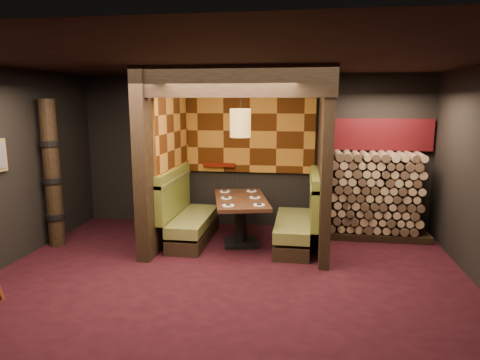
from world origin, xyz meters
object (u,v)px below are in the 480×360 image
booth_bench_left (187,218)px  pendant_lamp (240,123)px  booth_bench_right (299,223)px  firewood_stack (379,195)px  totem_column (52,175)px  dining_table (241,212)px

booth_bench_left → pendant_lamp: size_ratio=1.52×
booth_bench_right → firewood_stack: bearing=27.3°
booth_bench_right → totem_column: 4.10m
dining_table → firewood_stack: (2.32, 0.76, 0.19)m
totem_column → firewood_stack: totem_column is taller
pendant_lamp → firewood_stack: bearing=19.3°
dining_table → totem_column: (-3.02, -0.49, 0.63)m
pendant_lamp → firewood_stack: pendant_lamp is taller
booth_bench_right → firewood_stack: 1.56m
booth_bench_right → booth_bench_left: bearing=180.0°
totem_column → firewood_stack: (5.33, 1.25, -0.44)m
booth_bench_right → firewood_stack: size_ratio=0.92×
dining_table → booth_bench_left: bearing=176.2°
firewood_stack → booth_bench_right: bearing=-152.7°
totem_column → booth_bench_right: bearing=7.9°
firewood_stack → dining_table: bearing=-161.8°
booth_bench_right → pendant_lamp: size_ratio=1.52×
booth_bench_right → firewood_stack: firewood_stack is taller
pendant_lamp → totem_column: size_ratio=0.44×
pendant_lamp → booth_bench_left: bearing=173.2°
booth_bench_left → dining_table: size_ratio=0.97×
booth_bench_left → booth_bench_right: same height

